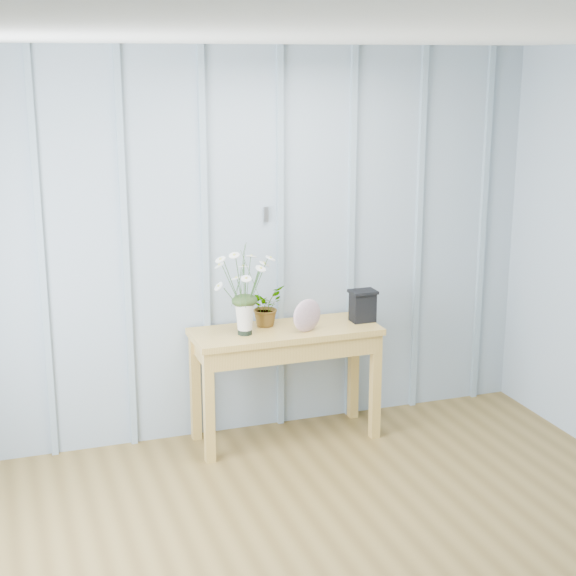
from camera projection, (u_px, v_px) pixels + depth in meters
name	position (u px, v px, depth m)	size (l,w,h in m)	color
room_shell	(318.00, 150.00, 4.24)	(4.00, 4.50, 2.50)	#94A5B3
sideboard	(285.00, 346.00, 5.63)	(1.20, 0.45, 0.75)	#B0893C
daisy_vase	(244.00, 280.00, 5.40)	(0.40, 0.30, 0.56)	black
spider_plant	(265.00, 306.00, 5.65)	(0.23, 0.20, 0.26)	#243A18
felt_disc_vessel	(307.00, 315.00, 5.52)	(0.21, 0.06, 0.21)	#87506C
carved_box	(363.00, 305.00, 5.74)	(0.17, 0.13, 0.21)	black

